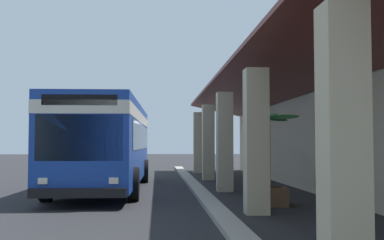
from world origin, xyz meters
name	(u,v)px	position (x,y,z in m)	size (l,w,h in m)	color
ground	(323,187)	(0.00, 8.00, 0.00)	(120.00, 120.00, 0.00)	#262628
curb_strip	(199,190)	(1.37, 3.02, 0.06)	(32.58, 0.50, 0.12)	#9E998E
transit_bus	(107,139)	(0.30, -0.32, 1.85)	(11.26, 3.00, 3.34)	#193D9E
potted_palm	(268,183)	(5.27, 4.60, 0.61)	(1.80, 1.54, 2.52)	brown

